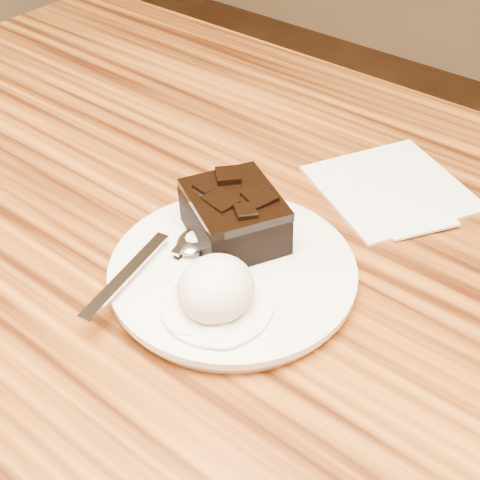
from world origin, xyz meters
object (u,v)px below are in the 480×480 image
Objects in this scene: brownie at (234,219)px; ice_cream_scoop at (216,289)px; spoon at (195,242)px; napkin at (391,187)px; plate at (233,274)px.

brownie is 0.09m from ice_cream_scoop.
spoon reaches higher than napkin.
brownie is 0.19m from napkin.
plate is at bearing -11.69° from spoon.
ice_cream_scoop reaches higher than napkin.
plate is 0.04m from spoon.
brownie is 0.04m from spoon.
brownie is at bearing 47.97° from spoon.
plate is 1.53× the size of napkin.
brownie reaches higher than napkin.
spoon is at bearing -120.96° from brownie.
brownie reaches higher than plate.
brownie is 0.61× the size of napkin.
brownie reaches higher than spoon.
plate is 3.36× the size of ice_cream_scoop.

